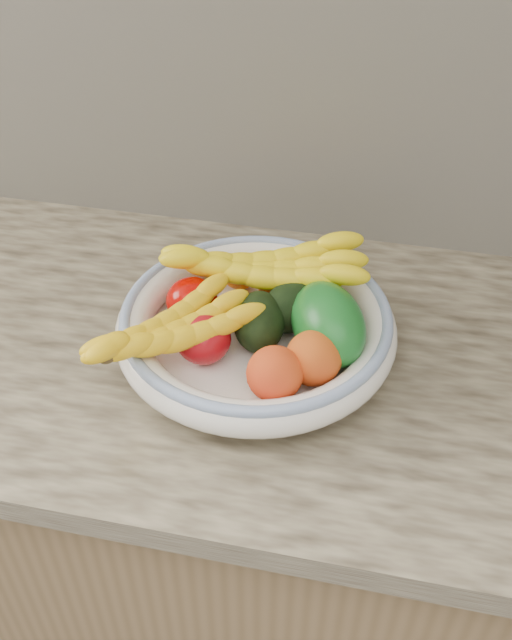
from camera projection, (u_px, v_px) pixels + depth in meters
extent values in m
cube|color=brown|center=(258.00, 526.00, 1.34)|extent=(2.40, 0.62, 0.86)
cube|color=tan|center=(259.00, 353.00, 1.05)|extent=(2.44, 0.66, 0.04)
cube|color=beige|center=(300.00, 92.00, 1.10)|extent=(2.40, 0.02, 0.50)
cylinder|color=white|center=(256.00, 348.00, 1.02)|extent=(0.13, 0.13, 0.02)
cylinder|color=white|center=(256.00, 340.00, 1.01)|extent=(0.32, 0.32, 0.01)
torus|color=white|center=(256.00, 327.00, 0.99)|extent=(0.39, 0.39, 0.05)
torus|color=#385E9F|center=(256.00, 314.00, 0.98)|extent=(0.37, 0.37, 0.02)
ellipsoid|color=orange|center=(240.00, 273.00, 1.07)|extent=(0.06, 0.06, 0.05)
ellipsoid|color=orange|center=(298.00, 287.00, 1.05)|extent=(0.06, 0.06, 0.05)
ellipsoid|color=#FF5305|center=(275.00, 292.00, 1.04)|extent=(0.05, 0.05, 0.04)
ellipsoid|color=#AB0400|center=(192.00, 301.00, 1.01)|extent=(0.09, 0.09, 0.07)
ellipsoid|color=#A60C14|center=(203.00, 339.00, 0.95)|extent=(0.10, 0.10, 0.07)
ellipsoid|color=black|center=(259.00, 321.00, 0.97)|extent=(0.09, 0.11, 0.07)
ellipsoid|color=black|center=(295.00, 305.00, 1.00)|extent=(0.12, 0.13, 0.07)
ellipsoid|color=#105819|center=(328.00, 324.00, 0.95)|extent=(0.17, 0.18, 0.12)
ellipsoid|color=orange|center=(275.00, 374.00, 0.89)|extent=(0.09, 0.09, 0.07)
ellipsoid|color=orange|center=(314.00, 358.00, 0.91)|extent=(0.08, 0.08, 0.07)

